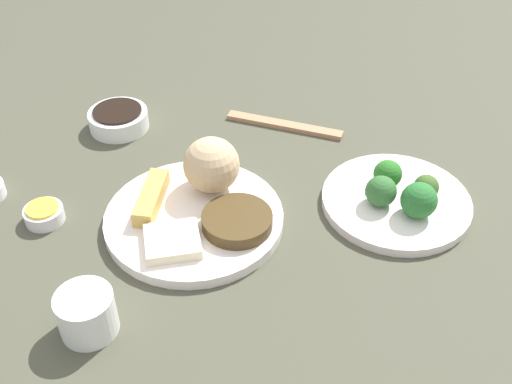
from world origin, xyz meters
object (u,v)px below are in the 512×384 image
Objects in this scene: soy_sauce_bowl at (119,120)px; chopsticks_pair at (284,125)px; broccoli_plate at (396,201)px; sauce_ramekin_hot_mustard at (44,215)px; teacup at (87,313)px; main_plate at (194,219)px.

soy_sauce_bowl reaches higher than chopsticks_pair.
sauce_ramekin_hot_mustard is at bearing 2.18° from broccoli_plate.
broccoli_plate is 0.49m from soy_sauce_bowl.
teacup is (-0.03, 0.43, 0.01)m from soy_sauce_bowl.
teacup is at bearing 57.90° from main_plate.
broccoli_plate is 2.16× the size of soy_sauce_bowl.
sauce_ramekin_hot_mustard reaches higher than broccoli_plate.
broccoli_plate is 3.89× the size of sauce_ramekin_hot_mustard.
teacup is (0.41, 0.22, 0.02)m from broccoli_plate.
broccoli_plate is at bearing 125.67° from chopsticks_pair.
broccoli_plate is 0.46m from teacup.
soy_sauce_bowl is at bearing -86.60° from teacup.
broccoli_plate is at bearing -152.32° from teacup.
main_plate is 0.28m from chopsticks_pair.
sauce_ramekin_hot_mustard is 0.81× the size of teacup.
sauce_ramekin_hot_mustard is at bearing -63.22° from teacup.
main_plate is 0.22m from sauce_ramekin_hot_mustard.
soy_sauce_bowl is at bearing -60.33° from main_plate.
main_plate is 0.22m from teacup.
main_plate is 3.66× the size of teacup.
teacup is at bearing 93.40° from soy_sauce_bowl.
teacup reaches higher than chopsticks_pair.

